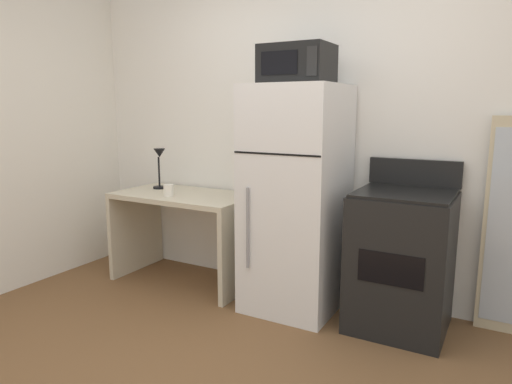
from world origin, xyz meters
name	(u,v)px	position (x,y,z in m)	size (l,w,h in m)	color
wall_back_white	(325,127)	(0.00, 1.70, 1.30)	(5.00, 0.10, 2.60)	white
desk	(185,220)	(-1.07, 1.31, 0.52)	(1.15, 0.64, 0.75)	beige
desk_lamp	(159,162)	(-1.39, 1.39, 0.99)	(0.14, 0.12, 0.35)	black
coffee_mug	(169,190)	(-1.11, 1.16, 0.80)	(0.08, 0.08, 0.10)	white
refrigerator	(296,199)	(-0.06, 1.30, 0.80)	(0.63, 0.68, 1.60)	white
microwave	(297,65)	(-0.06, 1.28, 1.73)	(0.46, 0.35, 0.26)	black
oven_range	(401,260)	(0.69, 1.33, 0.47)	(0.61, 0.61, 1.10)	black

